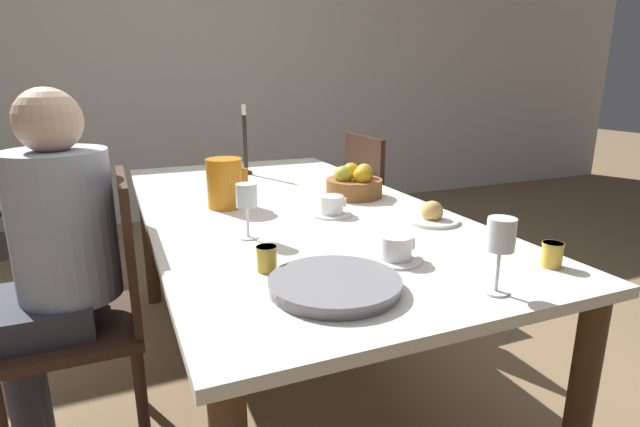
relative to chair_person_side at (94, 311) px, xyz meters
name	(u,v)px	position (x,y,z in m)	size (l,w,h in m)	color
ground_plane	(291,376)	(0.71, 0.13, -0.49)	(20.00, 20.00, 0.00)	#7F6647
wall_back	(179,65)	(0.71, 2.82, 0.81)	(10.00, 0.06, 2.60)	silver
dining_table	(289,226)	(0.71, 0.13, 0.16)	(1.04, 2.06, 0.74)	silver
chair_person_side	(94,311)	(0.00, 0.00, 0.00)	(0.42, 0.42, 0.92)	#331E14
chair_opposite	(383,215)	(1.41, 0.62, 0.00)	(0.42, 0.42, 0.92)	#331E14
person_seated	(54,249)	(-0.09, 0.03, 0.21)	(0.39, 0.41, 1.19)	#33333D
red_pitcher	(225,183)	(0.48, 0.20, 0.34)	(0.16, 0.13, 0.19)	orange
wine_glass_water	(247,199)	(0.46, -0.19, 0.37)	(0.06, 0.06, 0.17)	white
wine_glass_juice	(501,239)	(0.88, -0.80, 0.37)	(0.06, 0.06, 0.18)	white
teacup_near_person	(396,250)	(0.78, -0.53, 0.27)	(0.15, 0.15, 0.07)	white
teacup_across	(331,207)	(0.81, -0.05, 0.27)	(0.15, 0.15, 0.07)	white
serving_tray	(335,284)	(0.55, -0.65, 0.26)	(0.31, 0.31, 0.03)	gray
bread_plate	(432,216)	(1.08, -0.26, 0.27)	(0.18, 0.18, 0.07)	white
jam_jar_amber	(552,253)	(1.13, -0.73, 0.28)	(0.06, 0.06, 0.07)	gold
jam_jar_red	(267,257)	(0.44, -0.47, 0.28)	(0.06, 0.06, 0.07)	gold
fruit_bowl	(354,184)	(1.01, 0.17, 0.30)	(0.23, 0.23, 0.13)	brown
candlestick_tall	(245,147)	(0.72, 0.81, 0.38)	(0.06, 0.06, 0.34)	black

